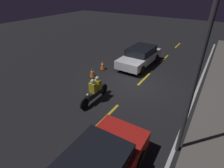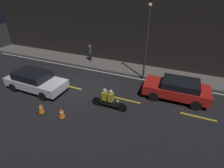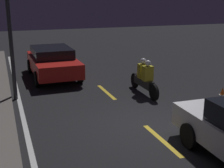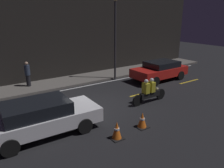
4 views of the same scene
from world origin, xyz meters
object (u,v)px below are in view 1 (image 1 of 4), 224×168
at_px(sedan_white, 140,56).
at_px(traffic_cone_near, 103,65).
at_px(traffic_cone_mid, 92,73).
at_px(street_lamp, 197,75).
at_px(motorcycle, 95,90).

distance_m(sedan_white, traffic_cone_near, 3.03).
height_order(sedan_white, traffic_cone_mid, sedan_white).
relative_size(sedan_white, street_lamp, 0.79).
xyz_separation_m(motorcycle, traffic_cone_near, (-3.56, -1.99, -0.29)).
relative_size(sedan_white, traffic_cone_mid, 6.67).
bearing_deg(sedan_white, traffic_cone_near, -40.05).
height_order(sedan_white, traffic_cone_near, sedan_white).
bearing_deg(street_lamp, sedan_white, -145.72).
distance_m(motorcycle, street_lamp, 5.45).
bearing_deg(traffic_cone_mid, traffic_cone_near, -175.07).
height_order(motorcycle, street_lamp, street_lamp).
distance_m(sedan_white, street_lamp, 8.67).
xyz_separation_m(traffic_cone_near, traffic_cone_mid, (1.41, 0.12, -0.02)).
relative_size(motorcycle, street_lamp, 0.40).
distance_m(sedan_white, motorcycle, 5.82).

